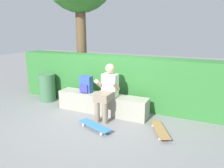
{
  "coord_description": "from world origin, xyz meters",
  "views": [
    {
      "loc": [
        2.24,
        -3.99,
        1.97
      ],
      "look_at": [
        0.26,
        0.32,
        0.74
      ],
      "focal_mm": 34.65,
      "sensor_mm": 36.0,
      "label": 1
    }
  ],
  "objects": [
    {
      "name": "bench_main",
      "position": [
        0.0,
        0.32,
        0.23
      ],
      "size": [
        2.22,
        0.4,
        0.46
      ],
      "color": "gray",
      "rests_on": "ground"
    },
    {
      "name": "skateboard_beside_bench",
      "position": [
        1.5,
        -0.15,
        0.07
      ],
      "size": [
        0.54,
        0.8,
        0.09
      ],
      "color": "olive",
      "rests_on": "ground"
    },
    {
      "name": "skateboard_near_person",
      "position": [
        0.27,
        -0.52,
        0.07
      ],
      "size": [
        0.82,
        0.47,
        0.09
      ],
      "color": "teal",
      "rests_on": "ground"
    },
    {
      "name": "ground_plane",
      "position": [
        0.0,
        0.0,
        0.0
      ],
      "size": [
        24.0,
        24.0,
        0.0
      ],
      "primitive_type": "plane",
      "color": "slate"
    },
    {
      "name": "trash_bin",
      "position": [
        -1.77,
        0.48,
        0.38
      ],
      "size": [
        0.42,
        0.42,
        0.75
      ],
      "color": "#3D6B47",
      "rests_on": "ground"
    },
    {
      "name": "hedge_row",
      "position": [
        0.04,
        1.03,
        0.64
      ],
      "size": [
        5.58,
        0.56,
        1.28
      ],
      "color": "#2E6E2F",
      "rests_on": "ground"
    },
    {
      "name": "person_skater",
      "position": [
        0.24,
        0.12,
        0.66
      ],
      "size": [
        0.49,
        0.62,
        1.21
      ],
      "color": "white",
      "rests_on": "ground"
    },
    {
      "name": "backpack_on_bench",
      "position": [
        -0.42,
        0.31,
        0.65
      ],
      "size": [
        0.28,
        0.23,
        0.4
      ],
      "color": "#2D4C99",
      "rests_on": "bench_main"
    }
  ]
}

